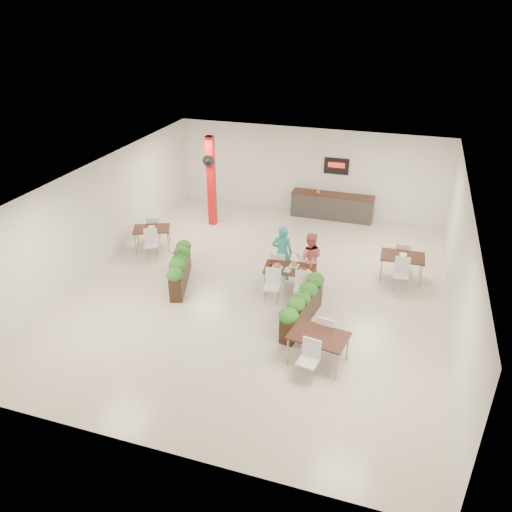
% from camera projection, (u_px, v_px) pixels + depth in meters
% --- Properties ---
extents(ground, '(12.00, 12.00, 0.00)m').
position_uv_depth(ground, '(261.00, 288.00, 14.11)').
color(ground, beige).
rests_on(ground, ground).
extents(room_shell, '(10.10, 12.10, 3.22)m').
position_uv_depth(room_shell, '(261.00, 223.00, 13.19)').
color(room_shell, white).
rests_on(room_shell, ground).
extents(red_column, '(0.40, 0.41, 3.20)m').
position_uv_depth(red_column, '(211.00, 181.00, 17.37)').
color(red_column, red).
rests_on(red_column, ground).
extents(service_counter, '(3.00, 0.64, 2.20)m').
position_uv_depth(service_counter, '(332.00, 206.00, 18.40)').
color(service_counter, '#322F2C').
rests_on(service_counter, ground).
extents(main_table, '(1.49, 1.76, 0.92)m').
position_uv_depth(main_table, '(290.00, 272.00, 13.67)').
color(main_table, black).
rests_on(main_table, ground).
extents(diner_man, '(0.65, 0.47, 1.65)m').
position_uv_depth(diner_man, '(282.00, 253.00, 14.24)').
color(diner_man, teal).
rests_on(diner_man, ground).
extents(diner_woman, '(0.83, 0.68, 1.57)m').
position_uv_depth(diner_woman, '(310.00, 258.00, 14.05)').
color(diner_woman, '#E66B66').
rests_on(diner_woman, ground).
extents(planter_left, '(0.95, 2.08, 1.13)m').
position_uv_depth(planter_left, '(180.00, 267.00, 14.09)').
color(planter_left, black).
rests_on(planter_left, ground).
extents(planter_right, '(0.67, 2.12, 1.12)m').
position_uv_depth(planter_right, '(302.00, 306.00, 12.37)').
color(planter_right, black).
rests_on(planter_right, ground).
extents(side_table_a, '(1.36, 1.65, 0.92)m').
position_uv_depth(side_table_a, '(152.00, 232.00, 16.01)').
color(side_table_a, black).
rests_on(side_table_a, ground).
extents(side_table_b, '(1.25, 1.63, 0.92)m').
position_uv_depth(side_table_b, '(402.00, 259.00, 14.31)').
color(side_table_b, black).
rests_on(side_table_b, ground).
extents(side_table_c, '(1.38, 1.67, 0.92)m').
position_uv_depth(side_table_c, '(318.00, 339.00, 10.96)').
color(side_table_c, black).
rests_on(side_table_c, ground).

